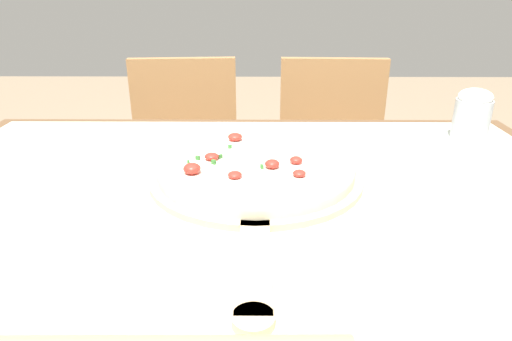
{
  "coord_description": "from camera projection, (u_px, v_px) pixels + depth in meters",
  "views": [
    {
      "loc": [
        0.03,
        -0.72,
        1.14
      ],
      "look_at": [
        0.02,
        0.06,
        0.81
      ],
      "focal_mm": 32.0,
      "sensor_mm": 36.0,
      "label": 1
    }
  ],
  "objects": [
    {
      "name": "chair_left",
      "position": [
        186.0,
        165.0,
        1.67
      ],
      "size": [
        0.43,
        0.43,
        0.88
      ],
      "rotation": [
        0.0,
        0.0,
        0.08
      ],
      "color": "#A37547",
      "rests_on": "ground_plane"
    },
    {
      "name": "pizza_peel",
      "position": [
        256.0,
        181.0,
        0.86
      ],
      "size": [
        0.41,
        0.63,
        0.01
      ],
      "color": "#D6B784",
      "rests_on": "towel_cloth"
    },
    {
      "name": "pizza",
      "position": [
        256.0,
        167.0,
        0.87
      ],
      "size": [
        0.37,
        0.37,
        0.04
      ],
      "color": "beige",
      "rests_on": "pizza_peel"
    },
    {
      "name": "flour_cup",
      "position": [
        472.0,
        114.0,
        1.08
      ],
      "size": [
        0.08,
        0.08,
        0.12
      ],
      "color": "#B2B7BC",
      "rests_on": "towel_cloth"
    },
    {
      "name": "chair_right",
      "position": [
        331.0,
        166.0,
        1.67
      ],
      "size": [
        0.42,
        0.42,
        0.88
      ],
      "rotation": [
        0.0,
        0.0,
        -0.05
      ],
      "color": "#A37547",
      "rests_on": "ground_plane"
    },
    {
      "name": "towel_cloth",
      "position": [
        244.0,
        200.0,
        0.8
      ],
      "size": [
        1.29,
        0.93,
        0.0
      ],
      "color": "silver",
      "rests_on": "dining_table"
    },
    {
      "name": "dining_table",
      "position": [
        245.0,
        252.0,
        0.84
      ],
      "size": [
        1.37,
        1.01,
        0.78
      ],
      "color": "brown",
      "rests_on": "ground_plane"
    }
  ]
}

